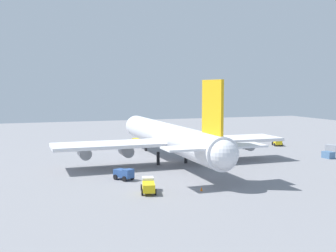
{
  "coord_description": "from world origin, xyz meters",
  "views": [
    {
      "loc": [
        -90.25,
        32.07,
        17.23
      ],
      "look_at": [
        0.0,
        0.0,
        8.3
      ],
      "focal_mm": 45.23,
      "sensor_mm": 36.0,
      "label": 1
    }
  ],
  "objects_px": {
    "catering_truck": "(148,185)",
    "pushback_tractor": "(140,140)",
    "cargo_container_fore": "(332,148)",
    "cargo_container_aft": "(328,155)",
    "safety_cone_nose": "(139,145)",
    "safety_cone_tail": "(201,189)",
    "fuel_truck": "(124,174)",
    "maintenance_van": "(277,142)",
    "cargo_airplane": "(168,137)"
  },
  "relations": [
    {
      "from": "catering_truck",
      "to": "pushback_tractor",
      "type": "bearing_deg",
      "value": -14.58
    },
    {
      "from": "cargo_container_fore",
      "to": "cargo_container_aft",
      "type": "relative_size",
      "value": 1.27
    },
    {
      "from": "cargo_container_fore",
      "to": "safety_cone_nose",
      "type": "relative_size",
      "value": 4.38
    },
    {
      "from": "pushback_tractor",
      "to": "safety_cone_nose",
      "type": "distance_m",
      "value": 4.71
    },
    {
      "from": "cargo_container_aft",
      "to": "safety_cone_nose",
      "type": "relative_size",
      "value": 3.44
    },
    {
      "from": "safety_cone_tail",
      "to": "safety_cone_nose",
      "type": "bearing_deg",
      "value": -4.86
    },
    {
      "from": "safety_cone_tail",
      "to": "pushback_tractor",
      "type": "bearing_deg",
      "value": -6.01
    },
    {
      "from": "fuel_truck",
      "to": "cargo_container_fore",
      "type": "bearing_deg",
      "value": -76.09
    },
    {
      "from": "cargo_container_fore",
      "to": "cargo_container_aft",
      "type": "height_order",
      "value": "cargo_container_fore"
    },
    {
      "from": "fuel_truck",
      "to": "safety_cone_nose",
      "type": "relative_size",
      "value": 5.1
    },
    {
      "from": "maintenance_van",
      "to": "pushback_tractor",
      "type": "xyz_separation_m",
      "value": [
        16.89,
        36.81,
        0.14
      ]
    },
    {
      "from": "safety_cone_nose",
      "to": "safety_cone_tail",
      "type": "distance_m",
      "value": 54.81
    },
    {
      "from": "cargo_container_fore",
      "to": "catering_truck",
      "type": "bearing_deg",
      "value": 113.37
    },
    {
      "from": "cargo_airplane",
      "to": "safety_cone_tail",
      "type": "height_order",
      "value": "cargo_airplane"
    },
    {
      "from": "cargo_airplane",
      "to": "fuel_truck",
      "type": "height_order",
      "value": "cargo_airplane"
    },
    {
      "from": "cargo_container_aft",
      "to": "catering_truck",
      "type": "bearing_deg",
      "value": 108.72
    },
    {
      "from": "fuel_truck",
      "to": "cargo_container_fore",
      "type": "height_order",
      "value": "fuel_truck"
    },
    {
      "from": "cargo_airplane",
      "to": "maintenance_van",
      "type": "height_order",
      "value": "cargo_airplane"
    },
    {
      "from": "safety_cone_nose",
      "to": "cargo_airplane",
      "type": "bearing_deg",
      "value": 178.26
    },
    {
      "from": "cargo_container_aft",
      "to": "fuel_truck",
      "type": "bearing_deg",
      "value": 97.3
    },
    {
      "from": "safety_cone_nose",
      "to": "pushback_tractor",
      "type": "bearing_deg",
      "value": -19.74
    },
    {
      "from": "pushback_tractor",
      "to": "cargo_container_fore",
      "type": "distance_m",
      "value": 54.11
    },
    {
      "from": "maintenance_van",
      "to": "safety_cone_tail",
      "type": "bearing_deg",
      "value": 134.37
    },
    {
      "from": "fuel_truck",
      "to": "safety_cone_tail",
      "type": "bearing_deg",
      "value": -140.93
    },
    {
      "from": "catering_truck",
      "to": "fuel_truck",
      "type": "bearing_deg",
      "value": 8.31
    },
    {
      "from": "fuel_truck",
      "to": "safety_cone_nose",
      "type": "bearing_deg",
      "value": -19.32
    },
    {
      "from": "maintenance_van",
      "to": "cargo_container_fore",
      "type": "height_order",
      "value": "maintenance_van"
    },
    {
      "from": "catering_truck",
      "to": "safety_cone_tail",
      "type": "relative_size",
      "value": 8.56
    },
    {
      "from": "pushback_tractor",
      "to": "cargo_container_aft",
      "type": "height_order",
      "value": "pushback_tractor"
    },
    {
      "from": "fuel_truck",
      "to": "cargo_container_fore",
      "type": "xyz_separation_m",
      "value": [
        14.92,
        -60.27,
        -0.25
      ]
    },
    {
      "from": "fuel_truck",
      "to": "cargo_container_fore",
      "type": "relative_size",
      "value": 1.17
    },
    {
      "from": "cargo_airplane",
      "to": "catering_truck",
      "type": "xyz_separation_m",
      "value": [
        -25.02,
        12.41,
        -4.61
      ]
    },
    {
      "from": "safety_cone_tail",
      "to": "cargo_container_aft",
      "type": "bearing_deg",
      "value": -65.48
    },
    {
      "from": "fuel_truck",
      "to": "cargo_container_aft",
      "type": "bearing_deg",
      "value": -82.7
    },
    {
      "from": "pushback_tractor",
      "to": "safety_cone_tail",
      "type": "relative_size",
      "value": 7.86
    },
    {
      "from": "cargo_airplane",
      "to": "maintenance_van",
      "type": "xyz_separation_m",
      "value": [
        15.06,
        -39.21,
        -4.7
      ]
    },
    {
      "from": "cargo_airplane",
      "to": "pushback_tractor",
      "type": "xyz_separation_m",
      "value": [
        31.95,
        -2.4,
        -4.56
      ]
    },
    {
      "from": "maintenance_van",
      "to": "cargo_container_fore",
      "type": "distance_m",
      "value": 16.33
    },
    {
      "from": "cargo_airplane",
      "to": "fuel_truck",
      "type": "distance_m",
      "value": 20.67
    },
    {
      "from": "safety_cone_nose",
      "to": "safety_cone_tail",
      "type": "xyz_separation_m",
      "value": [
        -54.61,
        4.65,
        -0.08
      ]
    },
    {
      "from": "pushback_tractor",
      "to": "safety_cone_tail",
      "type": "bearing_deg",
      "value": 173.99
    },
    {
      "from": "cargo_airplane",
      "to": "cargo_container_fore",
      "type": "xyz_separation_m",
      "value": [
        0.37,
        -46.34,
        -4.87
      ]
    },
    {
      "from": "pushback_tractor",
      "to": "cargo_container_aft",
      "type": "xyz_separation_m",
      "value": [
        -39.82,
        -35.79,
        -0.42
      ]
    },
    {
      "from": "fuel_truck",
      "to": "safety_cone_tail",
      "type": "distance_m",
      "value": 16.09
    },
    {
      "from": "pushback_tractor",
      "to": "cargo_airplane",
      "type": "bearing_deg",
      "value": 175.7
    },
    {
      "from": "fuel_truck",
      "to": "safety_cone_nose",
      "type": "xyz_separation_m",
      "value": [
        42.14,
        -14.77,
        -0.76
      ]
    },
    {
      "from": "cargo_airplane",
      "to": "safety_cone_tail",
      "type": "distance_m",
      "value": 27.84
    },
    {
      "from": "catering_truck",
      "to": "safety_cone_tail",
      "type": "distance_m",
      "value": 8.87
    },
    {
      "from": "catering_truck",
      "to": "safety_cone_tail",
      "type": "height_order",
      "value": "catering_truck"
    },
    {
      "from": "cargo_airplane",
      "to": "maintenance_van",
      "type": "bearing_deg",
      "value": -68.98
    }
  ]
}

